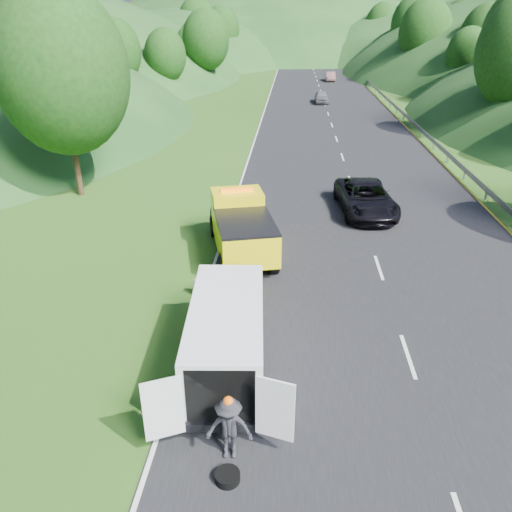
# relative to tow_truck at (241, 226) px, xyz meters

# --- Properties ---
(ground) EXTENTS (320.00, 320.00, 0.00)m
(ground) POSITION_rel_tow_truck_xyz_m (2.86, -5.10, -1.28)
(ground) COLOR #38661E
(ground) RESTS_ON ground
(road_surface) EXTENTS (14.00, 200.00, 0.02)m
(road_surface) POSITION_rel_tow_truck_xyz_m (5.86, 34.90, -1.27)
(road_surface) COLOR black
(road_surface) RESTS_ON ground
(guardrail) EXTENTS (0.06, 140.00, 1.52)m
(guardrail) POSITION_rel_tow_truck_xyz_m (13.16, 47.40, -1.28)
(guardrail) COLOR gray
(guardrail) RESTS_ON ground
(tree_line_left) EXTENTS (14.00, 140.00, 14.00)m
(tree_line_left) POSITION_rel_tow_truck_xyz_m (-16.14, 54.90, -1.28)
(tree_line_left) COLOR #255218
(tree_line_left) RESTS_ON ground
(tree_line_right) EXTENTS (14.00, 140.00, 14.00)m
(tree_line_right) POSITION_rel_tow_truck_xyz_m (25.86, 54.90, -1.28)
(tree_line_right) COLOR #255218
(tree_line_right) RESTS_ON ground
(hills_backdrop) EXTENTS (201.00, 288.60, 44.00)m
(hills_backdrop) POSITION_rel_tow_truck_xyz_m (9.36, 129.60, -1.28)
(hills_backdrop) COLOR #2D5B23
(hills_backdrop) RESTS_ON ground
(tow_truck) EXTENTS (3.62, 6.42, 2.61)m
(tow_truck) POSITION_rel_tow_truck_xyz_m (0.00, 0.00, 0.00)
(tow_truck) COLOR black
(tow_truck) RESTS_ON ground
(white_van) EXTENTS (3.47, 6.48, 2.25)m
(white_van) POSITION_rel_tow_truck_xyz_m (0.40, -8.07, -0.00)
(white_van) COLOR black
(white_van) RESTS_ON ground
(woman) EXTENTS (0.60, 0.72, 1.71)m
(woman) POSITION_rel_tow_truck_xyz_m (-0.50, -5.46, -1.28)
(woman) COLOR silver
(woman) RESTS_ON ground
(child) EXTENTS (0.49, 0.41, 0.91)m
(child) POSITION_rel_tow_truck_xyz_m (0.95, -4.42, -1.28)
(child) COLOR tan
(child) RESTS_ON ground
(worker) EXTENTS (1.12, 0.68, 1.70)m
(worker) POSITION_rel_tow_truck_xyz_m (0.83, -11.32, -1.28)
(worker) COLOR black
(worker) RESTS_ON ground
(suitcase) EXTENTS (0.43, 0.28, 0.63)m
(suitcase) POSITION_rel_tow_truck_xyz_m (-1.22, -3.81, -0.96)
(suitcase) COLOR #635C4A
(suitcase) RESTS_ON ground
(spare_tire) EXTENTS (0.58, 0.58, 0.20)m
(spare_tire) POSITION_rel_tow_truck_xyz_m (0.86, -12.02, -1.28)
(spare_tire) COLOR black
(spare_tire) RESTS_ON ground
(passing_suv) EXTENTS (3.13, 5.93, 1.59)m
(passing_suv) POSITION_rel_tow_truck_xyz_m (6.06, 5.44, -1.28)
(passing_suv) COLOR black
(passing_suv) RESTS_ON ground
(dist_car_a) EXTENTS (1.63, 4.04, 1.38)m
(dist_car_a) POSITION_rel_tow_truck_xyz_m (5.48, 42.17, -1.28)
(dist_car_a) COLOR #545258
(dist_car_a) RESTS_ON ground
(dist_car_b) EXTENTS (1.45, 4.15, 1.37)m
(dist_car_b) POSITION_rel_tow_truck_xyz_m (7.92, 64.61, -1.28)
(dist_car_b) COLOR brown
(dist_car_b) RESTS_ON ground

